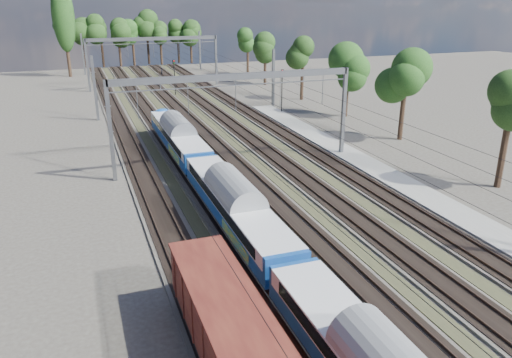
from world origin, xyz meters
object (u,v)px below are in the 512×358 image
object	(u,v)px
worker	(162,72)
signal_near	(174,73)
freight_boxcar	(235,342)
signal_far	(282,86)
emu_train	(236,202)

from	to	relation	value
worker	signal_near	size ratio (longest dim) A/B	0.28
freight_boxcar	signal_far	world-z (taller)	signal_far
signal_near	emu_train	bearing A→B (deg)	-116.68
signal_far	worker	bearing A→B (deg)	114.28
freight_boxcar	signal_near	xyz separation A→B (m)	(10.98, 67.62, 1.55)
emu_train	worker	xyz separation A→B (m)	(8.18, 76.84, -1.52)
freight_boxcar	signal_far	size ratio (longest dim) A/B	2.19
freight_boxcar	worker	xyz separation A→B (m)	(12.68, 90.56, -1.30)
signal_near	signal_far	world-z (taller)	signal_far
signal_far	signal_near	bearing A→B (deg)	131.57
emu_train	worker	world-z (taller)	emu_train
freight_boxcar	signal_far	bearing A→B (deg)	65.15
signal_far	emu_train	bearing A→B (deg)	-105.79
signal_far	freight_boxcar	bearing A→B (deg)	-103.30
emu_train	signal_far	distance (m)	38.72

